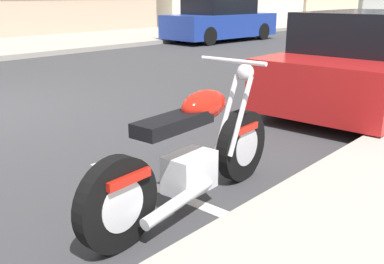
# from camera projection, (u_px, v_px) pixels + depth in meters

# --- Properties ---
(sidewalk_far_curb) EXTENTS (120.00, 5.00, 0.14)m
(sidewalk_far_curb) POSITION_uv_depth(u_px,v_px,m) (178.00, 32.00, 19.54)
(sidewalk_far_curb) COLOR gray
(sidewalk_far_curb) RESTS_ON ground
(parking_stall_stripe) EXTENTS (0.12, 2.20, 0.01)m
(parking_stall_stripe) POSITION_uv_depth(u_px,v_px,m) (174.00, 194.00, 3.75)
(parking_stall_stripe) COLOR silver
(parking_stall_stripe) RESTS_ON ground
(parked_motorcycle) EXTENTS (2.14, 0.62, 1.12)m
(parked_motorcycle) POSITION_uv_depth(u_px,v_px,m) (192.00, 156.00, 3.41)
(parked_motorcycle) COLOR black
(parked_motorcycle) RESTS_ON ground
(parked_car_second_in_row) EXTENTS (4.50, 1.89, 1.40)m
(parked_car_second_in_row) POSITION_uv_depth(u_px,v_px,m) (375.00, 61.00, 6.73)
(parked_car_second_in_row) COLOR #AD1919
(parked_car_second_in_row) RESTS_ON ground
(car_opposite_curb) EXTENTS (4.64, 2.05, 1.54)m
(car_opposite_curb) POSITION_uv_depth(u_px,v_px,m) (220.00, 21.00, 16.36)
(car_opposite_curb) COLOR navy
(car_opposite_curb) RESTS_ON ground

